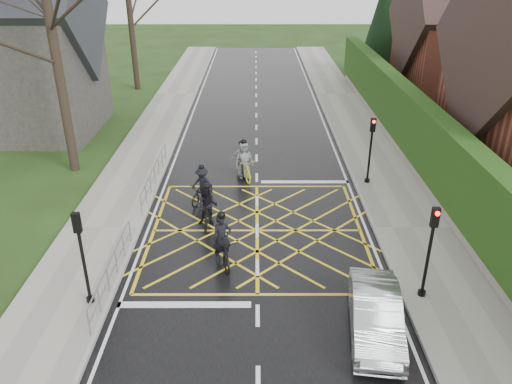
{
  "coord_description": "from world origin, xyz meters",
  "views": [
    {
      "loc": [
        -0.07,
        -16.74,
        9.8
      ],
      "look_at": [
        -0.04,
        0.76,
        1.3
      ],
      "focal_mm": 35.0,
      "sensor_mm": 36.0,
      "label": 1
    }
  ],
  "objects_px": {
    "cyclist_back": "(208,210)",
    "cyclist_front": "(241,163)",
    "cyclist_rear": "(222,246)",
    "cyclist_lead": "(244,165)",
    "cyclist_mid": "(202,188)",
    "car": "(376,315)"
  },
  "relations": [
    {
      "from": "cyclist_back",
      "to": "cyclist_front",
      "type": "height_order",
      "value": "cyclist_back"
    },
    {
      "from": "cyclist_rear",
      "to": "cyclist_front",
      "type": "bearing_deg",
      "value": 68.99
    },
    {
      "from": "cyclist_back",
      "to": "cyclist_lead",
      "type": "bearing_deg",
      "value": 77.39
    },
    {
      "from": "cyclist_mid",
      "to": "cyclist_lead",
      "type": "height_order",
      "value": "cyclist_lead"
    },
    {
      "from": "cyclist_rear",
      "to": "car",
      "type": "relative_size",
      "value": 0.56
    },
    {
      "from": "cyclist_rear",
      "to": "cyclist_back",
      "type": "relative_size",
      "value": 1.19
    },
    {
      "from": "cyclist_back",
      "to": "cyclist_front",
      "type": "distance_m",
      "value": 5.02
    },
    {
      "from": "cyclist_back",
      "to": "cyclist_front",
      "type": "xyz_separation_m",
      "value": [
        1.19,
        4.87,
        -0.04
      ]
    },
    {
      "from": "cyclist_rear",
      "to": "cyclist_mid",
      "type": "bearing_deg",
      "value": 86.08
    },
    {
      "from": "cyclist_front",
      "to": "cyclist_lead",
      "type": "bearing_deg",
      "value": -77.36
    },
    {
      "from": "cyclist_mid",
      "to": "cyclist_lead",
      "type": "xyz_separation_m",
      "value": [
        1.74,
        2.45,
        0.05
      ]
    },
    {
      "from": "cyclist_mid",
      "to": "cyclist_front",
      "type": "xyz_separation_m",
      "value": [
        1.6,
        2.82,
        0.02
      ]
    },
    {
      "from": "cyclist_back",
      "to": "cyclist_mid",
      "type": "distance_m",
      "value": 2.09
    },
    {
      "from": "cyclist_mid",
      "to": "cyclist_rear",
      "type": "bearing_deg",
      "value": -52.3
    },
    {
      "from": "cyclist_rear",
      "to": "cyclist_mid",
      "type": "distance_m",
      "value": 4.82
    },
    {
      "from": "cyclist_mid",
      "to": "car",
      "type": "bearing_deg",
      "value": -31.53
    },
    {
      "from": "cyclist_front",
      "to": "cyclist_lead",
      "type": "distance_m",
      "value": 0.4
    },
    {
      "from": "cyclist_back",
      "to": "cyclist_lead",
      "type": "height_order",
      "value": "cyclist_lead"
    },
    {
      "from": "cyclist_rear",
      "to": "cyclist_front",
      "type": "relative_size",
      "value": 1.21
    },
    {
      "from": "cyclist_lead",
      "to": "cyclist_back",
      "type": "bearing_deg",
      "value": -125.21
    },
    {
      "from": "cyclist_mid",
      "to": "car",
      "type": "height_order",
      "value": "cyclist_mid"
    },
    {
      "from": "cyclist_back",
      "to": "cyclist_mid",
      "type": "height_order",
      "value": "cyclist_back"
    }
  ]
}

